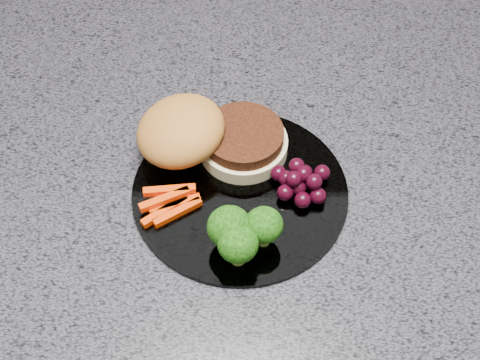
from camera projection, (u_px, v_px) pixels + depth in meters
name	position (u px, v px, depth m)	size (l,w,h in m)	color
island_cabinet	(204.00, 310.00, 1.23)	(1.20, 0.60, 0.86)	#51341B
countertop	(189.00, 155.00, 0.87)	(1.20, 0.60, 0.04)	#4D4C56
plate	(240.00, 192.00, 0.80)	(0.26, 0.26, 0.01)	white
burger	(203.00, 137.00, 0.82)	(0.19, 0.12, 0.06)	beige
carrot_sticks	(170.00, 202.00, 0.78)	(0.07, 0.06, 0.02)	#F43D04
broccoli	(241.00, 232.00, 0.73)	(0.08, 0.07, 0.06)	olive
grape_bunch	(301.00, 181.00, 0.79)	(0.07, 0.06, 0.03)	black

